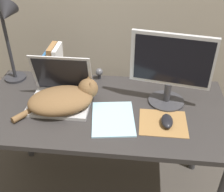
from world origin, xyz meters
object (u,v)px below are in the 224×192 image
at_px(computer_mouse, 167,121).
at_px(external_monitor, 171,68).
at_px(cat, 64,99).
at_px(notepad, 113,119).
at_px(book_row, 54,65).
at_px(webcam, 99,72).
at_px(desk_lamp, 8,28).
at_px(laptop, 61,94).

bearing_deg(computer_mouse, external_monitor, 87.85).
height_order(cat, notepad, cat).
bearing_deg(book_row, external_monitor, -12.21).
bearing_deg(webcam, book_row, -166.16).
xyz_separation_m(desk_lamp, webcam, (0.48, 0.08, -0.29)).
relative_size(computer_mouse, webcam, 1.51).
relative_size(computer_mouse, notepad, 0.35).
bearing_deg(computer_mouse, webcam, 134.65).
relative_size(laptop, notepad, 1.08).
relative_size(laptop, computer_mouse, 3.08).
distance_m(laptop, notepad, 0.32).
xyz_separation_m(external_monitor, computer_mouse, (-0.01, -0.19, -0.19)).
bearing_deg(computer_mouse, book_row, 152.80).
distance_m(computer_mouse, book_row, 0.74).
distance_m(cat, book_row, 0.29).
height_order(book_row, desk_lamp, desk_lamp).
bearing_deg(external_monitor, notepad, -146.70).
relative_size(desk_lamp, webcam, 7.05).
xyz_separation_m(laptop, cat, (0.03, -0.05, 0.01)).
relative_size(laptop, book_row, 1.37).
relative_size(book_row, notepad, 0.79).
bearing_deg(computer_mouse, notepad, 177.46).
xyz_separation_m(external_monitor, webcam, (-0.40, 0.21, -0.17)).
bearing_deg(webcam, cat, -113.60).
xyz_separation_m(external_monitor, book_row, (-0.66, 0.14, -0.10)).
distance_m(notepad, webcam, 0.41).
bearing_deg(book_row, notepad, -40.04).
xyz_separation_m(cat, webcam, (0.14, 0.32, -0.01)).
distance_m(cat, computer_mouse, 0.54).
relative_size(cat, computer_mouse, 3.96).
bearing_deg(webcam, external_monitor, -27.22).
height_order(external_monitor, computer_mouse, external_monitor).
bearing_deg(laptop, computer_mouse, -12.97).
height_order(book_row, webcam, book_row).
xyz_separation_m(desk_lamp, notepad, (0.61, -0.30, -0.33)).
bearing_deg(notepad, computer_mouse, -2.54).
height_order(cat, webcam, cat).
bearing_deg(desk_lamp, computer_mouse, -19.75).
bearing_deg(webcam, notepad, -71.91).
height_order(laptop, notepad, laptop).
relative_size(book_row, desk_lamp, 0.48).
xyz_separation_m(computer_mouse, notepad, (-0.27, 0.01, -0.02)).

